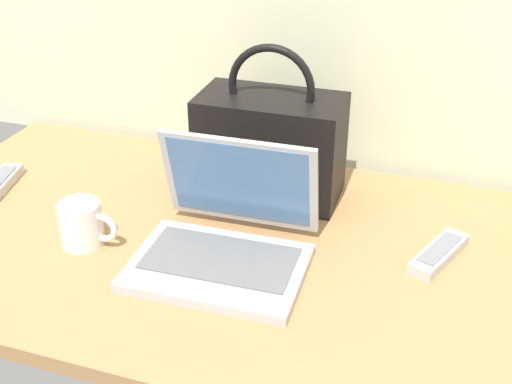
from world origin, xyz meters
The scene contains 6 objects.
desk centered at (0.00, 0.00, 0.01)m, with size 1.60×0.76×0.03m.
laptop centered at (-0.08, -0.05, 0.08)m, with size 0.32×0.28×0.21m.
coffee_mug centered at (-0.36, -0.09, 0.07)m, with size 0.12×0.08×0.09m.
remote_control_near centered at (-0.65, 0.04, 0.04)m, with size 0.08×0.17×0.02m.
remote_control_far centered at (0.29, 0.07, 0.04)m, with size 0.10×0.17×0.02m.
handbag centered at (-0.08, 0.21, 0.15)m, with size 0.30×0.16×0.33m.
Camera 1 is at (0.29, -0.98, 0.73)m, focal length 45.72 mm.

